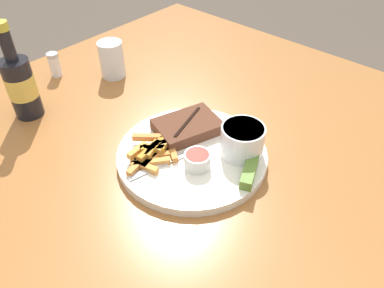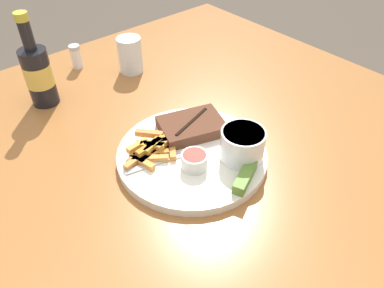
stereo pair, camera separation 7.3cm
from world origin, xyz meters
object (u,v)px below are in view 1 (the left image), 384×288
object	(u,v)px
steak_portion	(188,126)
coleslaw_cup	(242,139)
salt_shaker	(55,65)
dipping_sauce_cup	(197,160)
pickle_spear	(249,172)
drinking_glass	(112,59)
fork_utensil	(158,166)
dinner_plate	(192,155)
beer_bottle	(21,85)

from	to	relation	value
steak_portion	coleslaw_cup	world-z (taller)	coleslaw_cup
salt_shaker	dipping_sauce_cup	bearing A→B (deg)	-93.24
pickle_spear	drinking_glass	bearing A→B (deg)	80.07
fork_utensil	salt_shaker	world-z (taller)	salt_shaker
dinner_plate	fork_utensil	bearing A→B (deg)	165.44
drinking_glass	dinner_plate	bearing A→B (deg)	-105.95
coleslaw_cup	fork_utensil	size ratio (longest dim) A/B	0.64
salt_shaker	drinking_glass	bearing A→B (deg)	-48.00
coleslaw_cup	dipping_sauce_cup	size ratio (longest dim) A/B	1.69
steak_portion	fork_utensil	distance (m)	0.12
fork_utensil	drinking_glass	xyz separation A→B (m)	(0.18, 0.35, 0.03)
beer_bottle	dinner_plate	bearing A→B (deg)	-70.63
dinner_plate	salt_shaker	xyz separation A→B (m)	(0.01, 0.49, 0.02)
dipping_sauce_cup	pickle_spear	bearing A→B (deg)	-63.28
dipping_sauce_cup	drinking_glass	size ratio (longest dim) A/B	0.53
pickle_spear	drinking_glass	distance (m)	0.51
beer_bottle	salt_shaker	size ratio (longest dim) A/B	3.41
coleslaw_cup	fork_utensil	xyz separation A→B (m)	(-0.14, 0.09, -0.03)
pickle_spear	coleslaw_cup	bearing A→B (deg)	48.71
fork_utensil	dipping_sauce_cup	bearing A→B (deg)	-32.10
dinner_plate	beer_bottle	distance (m)	0.41
fork_utensil	beer_bottle	size ratio (longest dim) A/B	0.60
coleslaw_cup	steak_portion	bearing A→B (deg)	99.36
coleslaw_cup	beer_bottle	bearing A→B (deg)	113.43
dipping_sauce_cup	drinking_glass	xyz separation A→B (m)	(0.13, 0.41, 0.01)
dinner_plate	salt_shaker	bearing A→B (deg)	89.41
pickle_spear	dipping_sauce_cup	bearing A→B (deg)	116.72
dinner_plate	beer_bottle	xyz separation A→B (m)	(-0.13, 0.38, 0.07)
dipping_sauce_cup	beer_bottle	world-z (taller)	beer_bottle
coleslaw_cup	fork_utensil	distance (m)	0.17
dipping_sauce_cup	drinking_glass	bearing A→B (deg)	72.19
dinner_plate	pickle_spear	world-z (taller)	pickle_spear
beer_bottle	coleslaw_cup	bearing A→B (deg)	-66.57
dipping_sauce_cup	fork_utensil	size ratio (longest dim) A/B	0.38
coleslaw_cup	salt_shaker	world-z (taller)	coleslaw_cup
drinking_glass	fork_utensil	bearing A→B (deg)	-117.37
fork_utensil	beer_bottle	xyz separation A→B (m)	(-0.06, 0.36, 0.06)
dipping_sauce_cup	coleslaw_cup	bearing A→B (deg)	-23.73
steak_portion	beer_bottle	bearing A→B (deg)	118.09
coleslaw_cup	beer_bottle	world-z (taller)	beer_bottle
steak_portion	coleslaw_cup	bearing A→B (deg)	-80.64
pickle_spear	fork_utensil	distance (m)	0.17
steak_portion	dipping_sauce_cup	world-z (taller)	dipping_sauce_cup
fork_utensil	pickle_spear	bearing A→B (deg)	-41.52
steak_portion	pickle_spear	distance (m)	0.18
coleslaw_cup	pickle_spear	bearing A→B (deg)	-131.29
dipping_sauce_cup	dinner_plate	bearing A→B (deg)	55.05
beer_bottle	fork_utensil	bearing A→B (deg)	-80.89
dinner_plate	salt_shaker	distance (m)	0.49
dinner_plate	salt_shaker	world-z (taller)	salt_shaker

